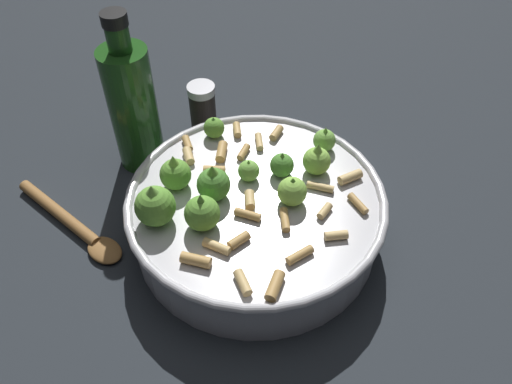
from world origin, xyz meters
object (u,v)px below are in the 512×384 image
(pepper_shaker, at_px, (203,113))
(olive_oil_bottle, at_px, (133,106))
(wooden_spoon, at_px, (74,225))
(cooking_pan, at_px, (254,211))

(pepper_shaker, xyz_separation_m, olive_oil_bottle, (-0.04, -0.09, 0.05))
(wooden_spoon, bearing_deg, pepper_shaker, 87.35)
(wooden_spoon, bearing_deg, cooking_pan, 36.51)
(olive_oil_bottle, bearing_deg, pepper_shaker, 66.50)
(pepper_shaker, bearing_deg, olive_oil_bottle, -113.50)
(pepper_shaker, height_order, wooden_spoon, pepper_shaker)
(olive_oil_bottle, xyz_separation_m, wooden_spoon, (0.03, -0.15, -0.09))
(olive_oil_bottle, relative_size, wooden_spoon, 1.15)
(cooking_pan, xyz_separation_m, wooden_spoon, (-0.19, -0.14, -0.04))
(olive_oil_bottle, bearing_deg, wooden_spoon, -79.04)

